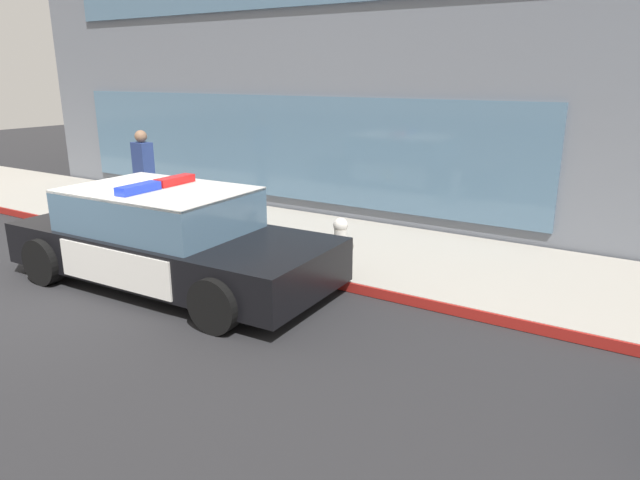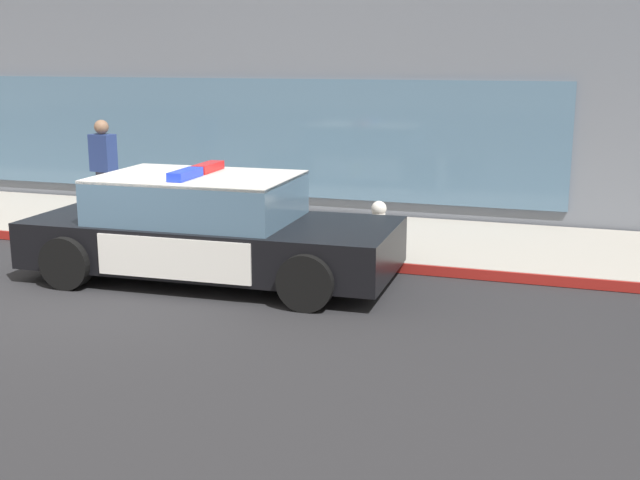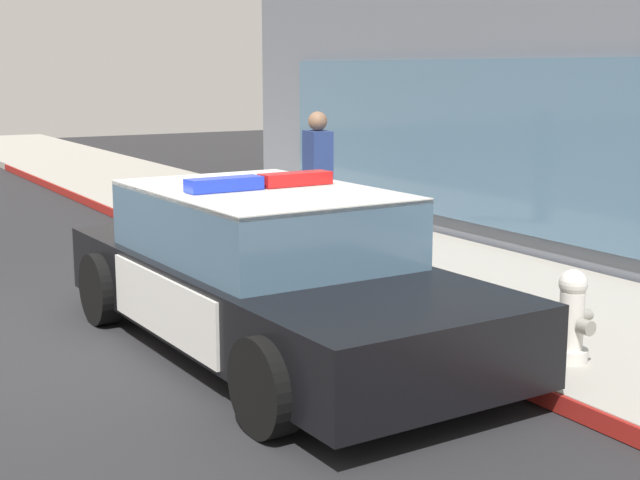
{
  "view_description": "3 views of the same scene",
  "coord_description": "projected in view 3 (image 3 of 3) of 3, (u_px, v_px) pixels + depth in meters",
  "views": [
    {
      "loc": [
        7.15,
        -4.44,
        2.93
      ],
      "look_at": [
        3.06,
        2.08,
        0.66
      ],
      "focal_mm": 31.83,
      "sensor_mm": 36.0,
      "label": 1
    },
    {
      "loc": [
        5.82,
        -8.3,
        2.89
      ],
      "look_at": [
        2.56,
        1.51,
        0.51
      ],
      "focal_mm": 44.89,
      "sensor_mm": 36.0,
      "label": 2
    },
    {
      "loc": [
        7.94,
        -2.5,
        2.39
      ],
      "look_at": [
        1.36,
        1.38,
        0.95
      ],
      "focal_mm": 51.25,
      "sensor_mm": 36.0,
      "label": 3
    }
  ],
  "objects": [
    {
      "name": "ground",
      "position": [
        117.0,
        331.0,
        8.41
      ],
      "size": [
        48.0,
        48.0,
        0.0
      ],
      "primitive_type": "plane",
      "color": "#262628"
    },
    {
      "name": "fire_hydrant",
      "position": [
        572.0,
        317.0,
        7.01
      ],
      "size": [
        0.34,
        0.39,
        0.73
      ],
      "color": "silver",
      "rests_on": "sidewalk"
    },
    {
      "name": "police_cruiser",
      "position": [
        269.0,
        272.0,
        7.77
      ],
      "size": [
        4.88,
        2.26,
        1.49
      ],
      "rotation": [
        0.0,
        0.0,
        0.03
      ],
      "color": "black",
      "rests_on": "ground"
    },
    {
      "name": "pedestrian_on_sidewalk",
      "position": [
        318.0,
        180.0,
        11.41
      ],
      "size": [
        0.43,
        0.32,
        1.71
      ],
      "rotation": [
        0.0,
        0.0,
        4.57
      ],
      "color": "#23232D",
      "rests_on": "sidewalk"
    },
    {
      "name": "sidewalk",
      "position": [
        430.0,
        278.0,
        10.2
      ],
      "size": [
        48.0,
        3.15,
        0.15
      ],
      "primitive_type": "cube",
      "color": "#A39E93",
      "rests_on": "ground"
    },
    {
      "name": "curb_red_paint",
      "position": [
        307.0,
        296.0,
        9.41
      ],
      "size": [
        28.8,
        0.04,
        0.14
      ],
      "primitive_type": "cube",
      "color": "maroon",
      "rests_on": "ground"
    }
  ]
}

